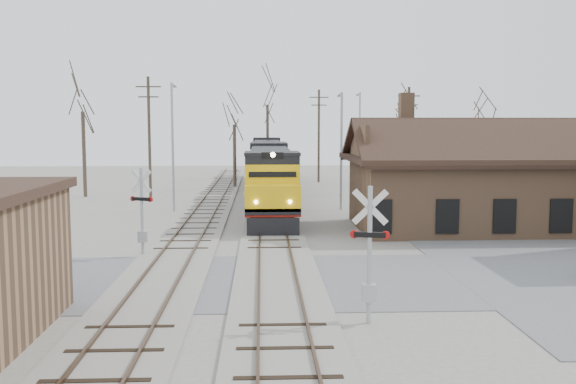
% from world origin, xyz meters
% --- Properties ---
extents(ground, '(140.00, 140.00, 0.00)m').
position_xyz_m(ground, '(0.00, 0.00, 0.00)').
color(ground, '#9B968C').
rests_on(ground, ground).
extents(road, '(60.00, 9.00, 0.03)m').
position_xyz_m(road, '(0.00, 0.00, 0.01)').
color(road, '#5A5A5E').
rests_on(road, ground).
extents(track_main, '(3.40, 90.00, 0.24)m').
position_xyz_m(track_main, '(0.00, 15.00, 0.07)').
color(track_main, '#9B968C').
rests_on(track_main, ground).
extents(track_siding, '(3.40, 90.00, 0.24)m').
position_xyz_m(track_siding, '(-4.50, 15.00, 0.07)').
color(track_siding, '#9B968C').
rests_on(track_siding, ground).
extents(depot, '(15.20, 9.31, 7.90)m').
position_xyz_m(depot, '(11.99, 12.00, 2.41)').
color(depot, '#886246').
rests_on(depot, ground).
extents(locomotive_lead, '(3.05, 20.42, 4.53)m').
position_xyz_m(locomotive_lead, '(0.00, 19.00, 2.38)').
color(locomotive_lead, black).
rests_on(locomotive_lead, ground).
extents(locomotive_trailing, '(3.05, 20.42, 4.29)m').
position_xyz_m(locomotive_trailing, '(0.00, 39.70, 2.38)').
color(locomotive_trailing, black).
rests_on(locomotive_trailing, ground).
extents(crossbuck_near, '(1.19, 0.35, 4.21)m').
position_xyz_m(crossbuck_near, '(2.64, -5.56, 1.97)').
color(crossbuck_near, '#A5A8AD').
rests_on(crossbuck_near, ground).
extents(crossbuck_far, '(1.11, 0.51, 4.09)m').
position_xyz_m(crossbuck_far, '(-6.08, 4.77, 1.92)').
color(crossbuck_far, '#A5A8AD').
rests_on(crossbuck_far, ground).
extents(streetlight_a, '(0.25, 2.04, 8.91)m').
position_xyz_m(streetlight_a, '(-6.75, 20.39, 4.99)').
color(streetlight_a, '#A5A8AD').
rests_on(streetlight_a, ground).
extents(streetlight_b, '(0.25, 2.04, 8.29)m').
position_xyz_m(streetlight_b, '(5.04, 20.75, 4.67)').
color(streetlight_b, '#A5A8AD').
rests_on(streetlight_b, ground).
extents(streetlight_c, '(0.25, 2.04, 9.06)m').
position_xyz_m(streetlight_c, '(8.72, 36.32, 5.07)').
color(streetlight_c, '#A5A8AD').
rests_on(streetlight_c, ground).
extents(utility_pole_a, '(2.00, 0.24, 9.82)m').
position_xyz_m(utility_pole_a, '(-9.56, 27.36, 5.14)').
color(utility_pole_a, '#382D23').
rests_on(utility_pole_a, ground).
extents(utility_pole_b, '(2.00, 0.24, 9.64)m').
position_xyz_m(utility_pole_b, '(5.40, 42.50, 5.05)').
color(utility_pole_b, '#382D23').
rests_on(utility_pole_b, ground).
extents(utility_pole_c, '(2.00, 0.24, 9.38)m').
position_xyz_m(utility_pole_c, '(12.63, 32.93, 4.91)').
color(utility_pole_c, '#382D23').
rests_on(utility_pole_c, ground).
extents(tree_a, '(4.74, 4.74, 11.61)m').
position_xyz_m(tree_a, '(-15.38, 29.61, 8.27)').
color(tree_a, '#382D23').
rests_on(tree_a, ground).
extents(tree_b, '(4.02, 4.02, 9.86)m').
position_xyz_m(tree_b, '(-3.16, 36.89, 7.02)').
color(tree_b, '#382D23').
rests_on(tree_b, ground).
extents(tree_c, '(5.52, 5.52, 13.52)m').
position_xyz_m(tree_c, '(0.11, 48.85, 9.64)').
color(tree_c, '#382D23').
rests_on(tree_c, ground).
extents(tree_d, '(4.35, 4.35, 10.66)m').
position_xyz_m(tree_d, '(14.50, 42.64, 7.59)').
color(tree_d, '#382D23').
rests_on(tree_d, ground).
extents(tree_e, '(4.28, 4.28, 10.48)m').
position_xyz_m(tree_e, '(22.24, 40.60, 7.46)').
color(tree_e, '#382D23').
rests_on(tree_e, ground).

